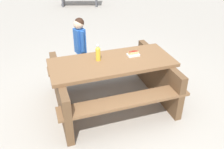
{
  "coord_description": "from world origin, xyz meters",
  "views": [
    {
      "loc": [
        -1.64,
        -2.65,
        2.37
      ],
      "look_at": [
        0.0,
        0.0,
        0.52
      ],
      "focal_mm": 38.99,
      "sensor_mm": 36.0,
      "label": 1
    }
  ],
  "objects_px": {
    "picnic_table": "(112,79)",
    "hotdog_tray": "(133,54)",
    "soda_bottle": "(98,53)",
    "child_in_coat": "(80,41)"
  },
  "relations": [
    {
      "from": "picnic_table",
      "to": "soda_bottle",
      "type": "xyz_separation_m",
      "value": [
        -0.16,
        0.13,
        0.42
      ]
    },
    {
      "from": "hotdog_tray",
      "to": "child_in_coat",
      "type": "relative_size",
      "value": 0.18
    },
    {
      "from": "picnic_table",
      "to": "child_in_coat",
      "type": "distance_m",
      "value": 1.01
    },
    {
      "from": "picnic_table",
      "to": "hotdog_tray",
      "type": "bearing_deg",
      "value": -2.85
    },
    {
      "from": "child_in_coat",
      "to": "hotdog_tray",
      "type": "bearing_deg",
      "value": -67.04
    },
    {
      "from": "soda_bottle",
      "to": "child_in_coat",
      "type": "xyz_separation_m",
      "value": [
        0.1,
        0.84,
        -0.14
      ]
    },
    {
      "from": "picnic_table",
      "to": "hotdog_tray",
      "type": "height_order",
      "value": "hotdog_tray"
    },
    {
      "from": "picnic_table",
      "to": "child_in_coat",
      "type": "height_order",
      "value": "child_in_coat"
    },
    {
      "from": "soda_bottle",
      "to": "child_in_coat",
      "type": "bearing_deg",
      "value": 83.1
    },
    {
      "from": "hotdog_tray",
      "to": "soda_bottle",
      "type": "bearing_deg",
      "value": 164.14
    }
  ]
}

